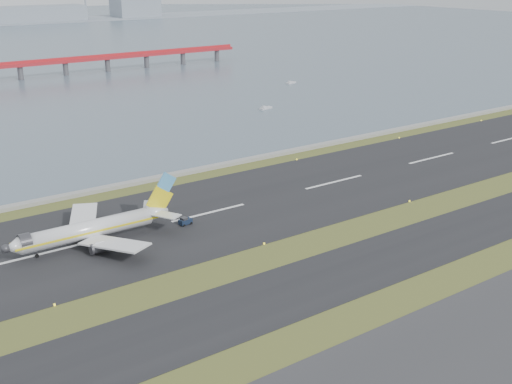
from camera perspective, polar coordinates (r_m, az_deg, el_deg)
ground at (r=130.80m, az=2.67°, el=-5.79°), size 1000.00×1000.00×0.00m
taxiway_strip at (r=122.55m, az=6.15°, el=-7.69°), size 1000.00×18.00×0.10m
runway_strip at (r=153.56m, az=-4.22°, el=-1.87°), size 1000.00×45.00×0.10m
seawall at (r=178.34m, az=-9.24°, el=1.14°), size 1000.00×2.50×1.00m
red_pier at (r=358.67m, az=-20.27°, el=10.50°), size 260.00×5.00×10.20m
airliner at (r=139.71m, az=-14.15°, el=-3.15°), size 38.52×32.89×12.80m
pushback_tug at (r=146.88m, az=-6.32°, el=-2.59°), size 3.16×2.13×1.89m
workboat_near at (r=266.57m, az=0.84°, el=7.47°), size 6.41×3.21×1.49m
workboat_far at (r=327.02m, az=3.11°, el=9.68°), size 6.23×3.30×1.45m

